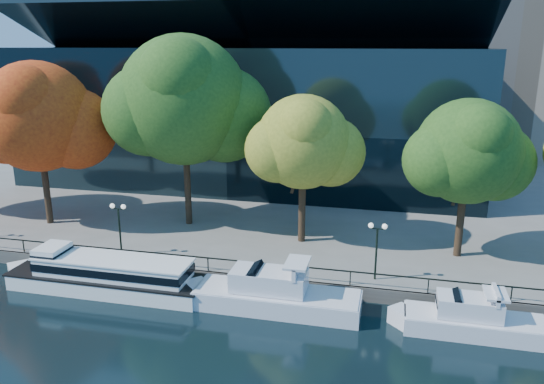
% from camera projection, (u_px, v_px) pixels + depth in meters
% --- Properties ---
extents(ground, '(160.00, 160.00, 0.00)m').
position_uv_depth(ground, '(192.00, 304.00, 34.78)').
color(ground, black).
rests_on(ground, ground).
extents(promenade, '(90.00, 67.08, 1.00)m').
position_uv_depth(promenade, '(296.00, 170.00, 68.69)').
color(promenade, slate).
rests_on(promenade, ground).
extents(railing, '(88.20, 0.08, 0.99)m').
position_uv_depth(railing, '(208.00, 258.00, 37.29)').
color(railing, black).
rests_on(railing, promenade).
extents(convention_building, '(50.00, 24.57, 21.43)m').
position_uv_depth(convention_building, '(256.00, 112.00, 63.08)').
color(convention_building, black).
rests_on(convention_building, ground).
extents(tour_boat, '(15.29, 3.41, 2.90)m').
position_uv_depth(tour_boat, '(102.00, 273.00, 36.56)').
color(tour_boat, white).
rests_on(tour_boat, ground).
extents(cruiser_near, '(11.83, 3.05, 3.43)m').
position_uv_depth(cruiser_near, '(270.00, 293.00, 34.00)').
color(cruiser_near, silver).
rests_on(cruiser_near, ground).
extents(cruiser_far, '(9.07, 2.51, 2.96)m').
position_uv_depth(cruiser_far, '(468.00, 319.00, 31.15)').
color(cruiser_far, silver).
rests_on(cruiser_far, ground).
extents(tree_1, '(11.69, 9.59, 14.17)m').
position_uv_depth(tree_1, '(39.00, 119.00, 44.79)').
color(tree_1, black).
rests_on(tree_1, promenade).
extents(tree_2, '(13.60, 11.16, 16.34)m').
position_uv_depth(tree_2, '(186.00, 103.00, 44.23)').
color(tree_2, black).
rests_on(tree_2, promenade).
extents(tree_3, '(9.18, 7.52, 11.83)m').
position_uv_depth(tree_3, '(305.00, 144.00, 40.85)').
color(tree_3, black).
rests_on(tree_3, promenade).
extents(tree_4, '(9.51, 7.80, 11.84)m').
position_uv_depth(tree_4, '(470.00, 154.00, 37.96)').
color(tree_4, black).
rests_on(tree_4, promenade).
extents(lamp_1, '(1.26, 0.36, 4.03)m').
position_uv_depth(lamp_1, '(119.00, 217.00, 39.53)').
color(lamp_1, black).
rests_on(lamp_1, promenade).
extents(lamp_2, '(1.26, 0.36, 4.03)m').
position_uv_depth(lamp_2, '(377.00, 238.00, 35.35)').
color(lamp_2, black).
rests_on(lamp_2, promenade).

